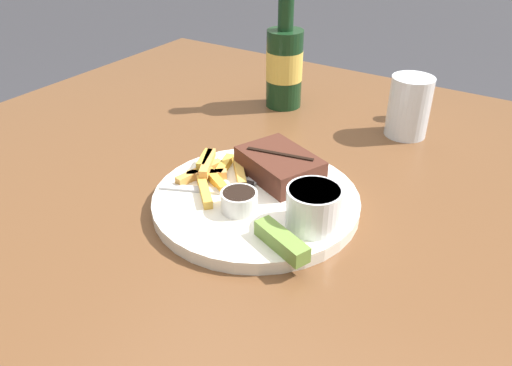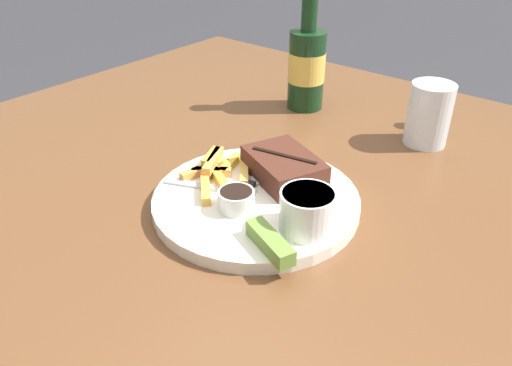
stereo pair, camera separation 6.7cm
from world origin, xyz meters
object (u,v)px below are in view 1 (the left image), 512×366
Objects in this scene: beer_bottle at (284,63)px; drinking_glass at (409,107)px; steak_portion at (281,166)px; salt_shaker at (412,101)px; coleslaw_cup at (314,205)px; pickle_spear at (282,241)px; knife_utensil at (252,180)px; dinner_plate at (256,201)px; dipping_sauce_cup at (241,201)px; fork_utensil at (203,190)px.

drinking_glass is at bearing 0.04° from beer_bottle.
salt_shaker is (0.08, 0.35, -0.00)m from steak_portion.
coleslaw_cup is 0.65× the size of drinking_glass.
drinking_glass is at bearing 88.25° from pickle_spear.
coleslaw_cup is at bearing 80.90° from pickle_spear.
coleslaw_cup is 0.13m from knife_utensil.
dinner_plate is 4.14× the size of coleslaw_cup.
drinking_glass is (0.12, 0.31, 0.03)m from knife_utensil.
drinking_glass is at bearing 73.54° from dinner_plate.
steak_portion is 0.10m from dipping_sauce_cup.
beer_bottle reaches higher than fork_utensil.
pickle_spear is 0.50× the size of knife_utensil.
coleslaw_cup reaches higher than dipping_sauce_cup.
knife_utensil is 0.69× the size of beer_bottle.
drinking_glass is 1.62× the size of salt_shaker.
pickle_spear reaches higher than fork_utensil.
dipping_sauce_cup is 0.46× the size of drinking_glass.
pickle_spear is at bearing -42.52° from dinner_plate.
salt_shaker is at bearing 90.32° from pickle_spear.
drinking_glass reaches higher than steak_portion.
dinner_plate is 3.45× the size of pickle_spear.
dipping_sauce_cup is at bearing 155.32° from pickle_spear.
knife_utensil reaches higher than dinner_plate.
pickle_spear is 0.34× the size of beer_bottle.
steak_portion is 0.84× the size of knife_utensil.
steak_portion is 0.31m from beer_bottle.
dipping_sauce_cup is 0.38× the size of fork_utensil.
dinner_plate is 0.12m from pickle_spear.
dinner_plate is 0.10m from coleslaw_cup.
coleslaw_cup is 0.35m from drinking_glass.
coleslaw_cup is at bearing -90.48° from drinking_glass.
dinner_plate is at bearing -101.46° from salt_shaker.
coleslaw_cup reaches higher than fork_utensil.
pickle_spear is (0.09, -0.08, 0.02)m from dinner_plate.
fork_utensil is 0.53× the size of beer_bottle.
steak_portion is 0.12m from coleslaw_cup.
salt_shaker is at bearing 18.30° from beer_bottle.
knife_utensil is at bearing 132.04° from dinner_plate.
knife_utensil is at bearing 136.19° from pickle_spear.
pickle_spear reaches higher than knife_utensil.
fork_utensil is 0.77× the size of knife_utensil.
dipping_sauce_cup is 0.09m from pickle_spear.
dinner_plate is at bearing -65.83° from beer_bottle.
salt_shaker reaches higher than fork_utensil.
fork_utensil is at bearing 162.32° from pickle_spear.
knife_utensil is at bearing 29.00° from fork_utensil.
pickle_spear is 0.78× the size of drinking_glass.
fork_utensil is at bearing -108.93° from salt_shaker.
salt_shaker is (-0.01, 0.43, -0.01)m from coleslaw_cup.
salt_shaker reaches higher than steak_portion.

